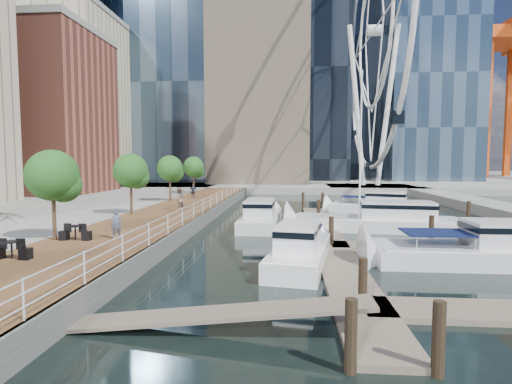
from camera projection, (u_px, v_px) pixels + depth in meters
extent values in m
plane|color=black|center=(275.00, 290.00, 15.58)|extent=(520.00, 520.00, 0.00)
cube|color=brown|center=(167.00, 219.00, 31.18)|extent=(6.00, 60.00, 1.00)
cube|color=#595954|center=(204.00, 219.00, 30.94)|extent=(0.25, 60.00, 1.00)
cube|color=gray|center=(287.00, 177.00, 116.90)|extent=(200.00, 114.00, 1.00)
cube|color=gray|center=(370.00, 189.00, 66.07)|extent=(14.00, 12.00, 1.00)
cube|color=#6D6051|center=(328.00, 239.00, 25.26)|extent=(2.00, 32.00, 0.20)
cube|color=#6D6051|center=(437.00, 247.00, 22.78)|extent=(12.00, 2.00, 0.20)
cube|color=#6D6051|center=(392.00, 221.00, 32.72)|extent=(12.00, 2.00, 0.20)
cube|color=brown|center=(50.00, 114.00, 50.97)|extent=(12.00, 14.00, 20.00)
cube|color=#BCAD8E|center=(72.00, 102.00, 67.06)|extent=(14.00, 16.00, 28.00)
cylinder|color=white|center=(356.00, 106.00, 65.23)|extent=(0.80, 0.80, 26.00)
cylinder|color=white|center=(388.00, 106.00, 64.82)|extent=(0.80, 0.80, 26.00)
torus|color=white|center=(374.00, 31.00, 64.11)|extent=(0.70, 44.70, 44.70)
cylinder|color=#3F2B1C|center=(54.00, 216.00, 20.32)|extent=(0.20, 0.20, 2.40)
sphere|color=#265B1E|center=(52.00, 175.00, 20.16)|extent=(2.60, 2.60, 2.60)
cylinder|color=#3F2B1C|center=(131.00, 198.00, 30.25)|extent=(0.20, 0.20, 2.40)
sphere|color=#265B1E|center=(131.00, 171.00, 30.09)|extent=(2.60, 2.60, 2.60)
cylinder|color=#3F2B1C|center=(170.00, 189.00, 40.19)|extent=(0.20, 0.20, 2.40)
sphere|color=#265B1E|center=(170.00, 168.00, 40.03)|extent=(2.60, 2.60, 2.60)
cylinder|color=#3F2B1C|center=(194.00, 184.00, 50.13)|extent=(0.20, 0.20, 2.40)
sphere|color=#265B1E|center=(194.00, 167.00, 49.97)|extent=(2.60, 2.60, 2.60)
imported|color=#4B5164|center=(117.00, 224.00, 20.54)|extent=(0.66, 0.56, 1.53)
imported|color=#7C6256|center=(179.00, 199.00, 31.96)|extent=(1.09, 1.17, 1.91)
imported|color=#333740|center=(193.00, 191.00, 43.22)|extent=(0.95, 0.45, 1.57)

